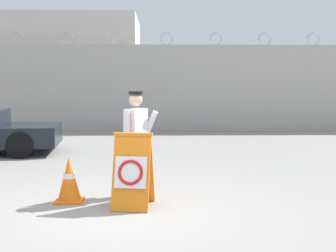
{
  "coord_description": "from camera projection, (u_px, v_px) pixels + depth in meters",
  "views": [
    {
      "loc": [
        0.57,
        -6.66,
        1.95
      ],
      "look_at": [
        0.75,
        1.49,
        1.13
      ],
      "focal_mm": 50.0,
      "sensor_mm": 36.0,
      "label": 1
    }
  ],
  "objects": [
    {
      "name": "perimeter_wall",
      "position": [
        142.0,
        88.0,
        17.73
      ],
      "size": [
        36.0,
        0.3,
        3.69
      ],
      "color": "#ADA8A0",
      "rests_on": "ground_plane"
    },
    {
      "name": "ground_plane",
      "position": [
        119.0,
        213.0,
        6.8
      ],
      "size": [
        90.0,
        90.0,
        0.0
      ],
      "primitive_type": "plane",
      "color": "gray"
    },
    {
      "name": "traffic_cone_near",
      "position": [
        69.0,
        179.0,
        7.44
      ],
      "size": [
        0.44,
        0.44,
        0.72
      ],
      "color": "orange",
      "rests_on": "ground_plane"
    },
    {
      "name": "building_block",
      "position": [
        62.0,
        70.0,
        22.03
      ],
      "size": [
        7.15,
        5.52,
        4.75
      ],
      "color": "beige",
      "rests_on": "ground_plane"
    },
    {
      "name": "security_guard",
      "position": [
        136.0,
        138.0,
        7.75
      ],
      "size": [
        0.58,
        0.58,
        1.75
      ],
      "rotation": [
        0.0,
        0.0,
        1.07
      ],
      "color": "#514C42",
      "rests_on": "ground_plane"
    },
    {
      "name": "barricade_sign",
      "position": [
        133.0,
        170.0,
        7.1
      ],
      "size": [
        0.66,
        0.76,
        1.14
      ],
      "rotation": [
        0.0,
        0.0,
        -0.15
      ],
      "color": "orange",
      "rests_on": "ground_plane"
    }
  ]
}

